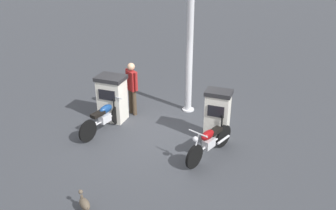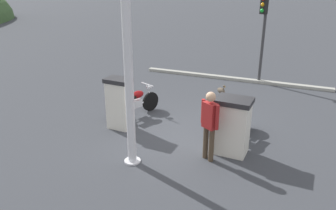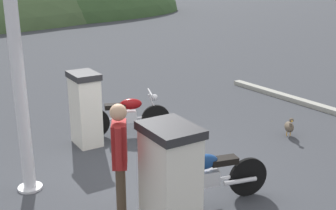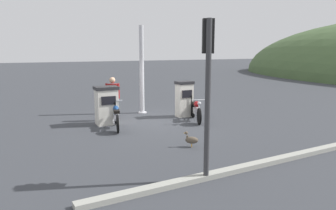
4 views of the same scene
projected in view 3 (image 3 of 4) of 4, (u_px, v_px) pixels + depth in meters
name	position (u px, v px, depth m)	size (l,w,h in m)	color
ground_plane	(144.00, 169.00, 7.87)	(120.00, 120.00, 0.00)	#383A3F
fuel_pump_near	(170.00, 174.00, 6.05)	(0.70, 0.88, 1.47)	silver
fuel_pump_far	(86.00, 108.00, 8.80)	(0.56, 0.73, 1.52)	silver
motorcycle_near_pump	(208.00, 175.00, 6.62)	(1.94, 0.70, 0.96)	black
motorcycle_far_pump	(127.00, 115.00, 9.39)	(1.89, 0.84, 0.96)	black
attendant_person	(120.00, 155.00, 6.02)	(0.34, 0.55, 1.76)	#473828
wandering_duck	(289.00, 126.00, 9.37)	(0.37, 0.44, 0.47)	brown
canopy_support_pole	(19.00, 80.00, 6.63)	(0.40, 0.40, 3.89)	silver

